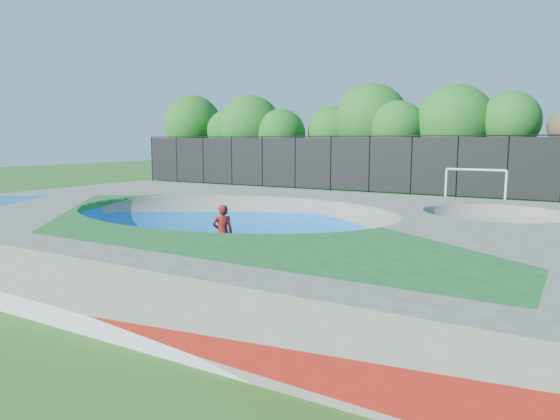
{
  "coord_description": "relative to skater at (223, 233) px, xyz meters",
  "views": [
    {
      "loc": [
        9.34,
        -12.95,
        3.66
      ],
      "look_at": [
        0.09,
        3.0,
        1.1
      ],
      "focal_mm": 32.0,
      "sensor_mm": 36.0,
      "label": 1
    }
  ],
  "objects": [
    {
      "name": "soccer_goal",
      "position": [
        4.6,
        17.09,
        0.62
      ],
      "size": [
        3.25,
        0.12,
        2.14
      ],
      "color": "white",
      "rests_on": "ground"
    },
    {
      "name": "treeline",
      "position": [
        -1.52,
        27.04,
        4.12
      ],
      "size": [
        53.62,
        7.47,
        8.27
      ],
      "color": "#4F3427",
      "rests_on": "ground"
    },
    {
      "name": "fence",
      "position": [
        -0.29,
        21.84,
        1.23
      ],
      "size": [
        48.09,
        0.09,
        4.04
      ],
      "color": "black",
      "rests_on": "ground"
    },
    {
      "name": "ground",
      "position": [
        -0.29,
        0.84,
        -0.87
      ],
      "size": [
        120.0,
        120.0,
        0.0
      ],
      "primitive_type": "plane",
      "color": "#205718",
      "rests_on": "ground"
    },
    {
      "name": "skateboard",
      "position": [
        0.0,
        0.0,
        -0.85
      ],
      "size": [
        0.69,
        0.72,
        0.05
      ],
      "primitive_type": "cube",
      "rotation": [
        0.0,
        0.0,
        0.83
      ],
      "color": "black",
      "rests_on": "ground"
    },
    {
      "name": "skate_deck",
      "position": [
        -0.29,
        0.84,
        -0.12
      ],
      "size": [
        22.0,
        14.0,
        1.5
      ],
      "primitive_type": "cube",
      "color": "gray",
      "rests_on": "ground"
    },
    {
      "name": "skater",
      "position": [
        0.0,
        0.0,
        0.0
      ],
      "size": [
        0.75,
        0.74,
        1.74
      ],
      "primitive_type": "imported",
      "rotation": [
        0.0,
        0.0,
        3.9
      ],
      "color": "red",
      "rests_on": "ground"
    }
  ]
}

